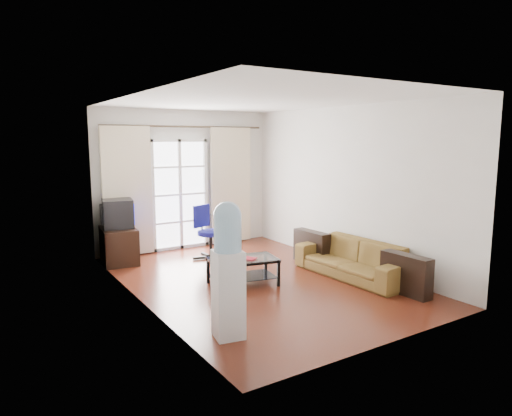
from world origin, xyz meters
The scene contains 20 objects.
floor centered at (0.00, 0.00, 0.00)m, with size 5.20×5.20×0.00m, color #5D2616.
ceiling centered at (0.00, 0.00, 2.70)m, with size 5.20×5.20×0.00m, color white.
wall_back centered at (0.00, 2.60, 1.35)m, with size 3.60×0.02×2.70m, color silver.
wall_front centered at (0.00, -2.60, 1.35)m, with size 3.60×0.02×2.70m, color silver.
wall_left centered at (-1.80, 0.00, 1.35)m, with size 0.02×5.20×2.70m, color silver.
wall_right centered at (1.80, 0.00, 1.35)m, with size 0.02×5.20×2.70m, color silver.
french_door centered at (-0.15, 2.54, 1.07)m, with size 1.16×0.06×2.15m.
curtain_rod centered at (0.00, 2.50, 2.38)m, with size 0.04×0.04×3.30m, color #4C3F2D.
curtain_left centered at (-1.20, 2.48, 1.20)m, with size 0.90×0.07×2.35m, color beige.
curtain_right centered at (0.95, 2.48, 1.20)m, with size 0.90×0.07×2.35m, color beige.
radiator centered at (0.80, 2.50, 0.33)m, with size 0.64×0.12×0.64m, color gray.
sofa centered at (1.38, -0.66, 0.29)m, with size 0.83×1.98×0.57m, color olive.
coffee_table centered at (-0.30, -0.08, 0.26)m, with size 1.08×0.75×0.40m.
bowl centered at (-0.48, -0.04, 0.43)m, with size 0.24×0.24×0.05m, color #2E7B2D.
book centered at (-0.33, -0.20, 0.41)m, with size 0.25×0.28×0.02m, color #973612.
remote centered at (-0.53, -0.06, 0.41)m, with size 0.16×0.04×0.02m, color black.
tv_stand centered at (-1.49, 2.15, 0.31)m, with size 0.56×0.84×0.62m, color black.
crt_tv centered at (-1.49, 2.20, 0.86)m, with size 0.62×0.62×0.49m.
task_chair centered at (-0.03, 1.54, 0.28)m, with size 0.85×0.85×0.97m.
water_cooler centered at (-1.35, -1.55, 0.78)m, with size 0.36×0.36×1.50m.
Camera 1 is at (-3.63, -5.69, 2.14)m, focal length 32.00 mm.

